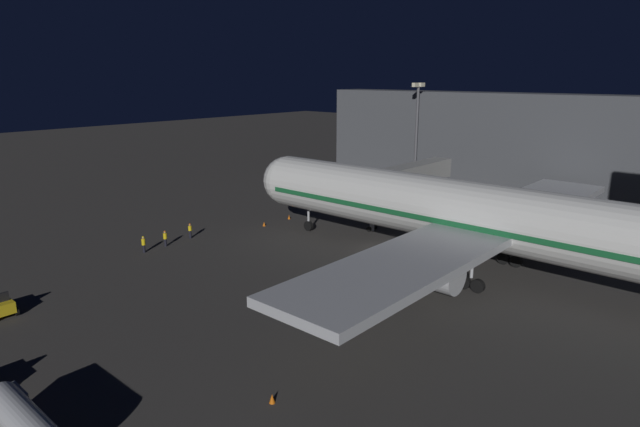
# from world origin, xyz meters

# --- Properties ---
(ground_plane) EXTENTS (320.00, 320.00, 0.00)m
(ground_plane) POSITION_xyz_m (0.00, 0.00, 0.00)
(ground_plane) COLOR #383533
(airliner_at_gate) EXTENTS (51.05, 58.84, 20.36)m
(airliner_at_gate) POSITION_xyz_m (0.00, 12.15, 5.57)
(airliner_at_gate) COLOR silver
(airliner_at_gate) RESTS_ON ground_plane
(jet_bridge) EXTENTS (19.32, 3.40, 7.22)m
(jet_bridge) POSITION_xyz_m (-10.55, -4.64, 5.68)
(jet_bridge) COLOR #9E9E99
(jet_bridge) RESTS_ON ground_plane
(terminal_wall) EXTENTS (6.00, 80.00, 15.72)m
(terminal_wall) POSITION_xyz_m (-31.00, 10.64, 7.86)
(terminal_wall) COLOR #4C4F54
(terminal_wall) RESTS_ON ground_plane
(apron_floodlight_mast) EXTENTS (2.90, 0.50, 17.09)m
(apron_floodlight_mast) POSITION_xyz_m (-25.50, -11.47, 9.97)
(apron_floodlight_mast) COLOR #59595E
(apron_floodlight_mast) RESTS_ON ground_plane
(pushback_tug) EXTENTS (1.86, 2.38, 1.95)m
(pushback_tug) POSITION_xyz_m (33.16, -12.44, 0.78)
(pushback_tug) COLOR yellow
(pushback_tug) RESTS_ON ground_plane
(ground_crew_near_nose_gear) EXTENTS (0.40, 0.40, 1.81)m
(ground_crew_near_nose_gear) POSITION_xyz_m (17.56, -17.85, 1.00)
(ground_crew_near_nose_gear) COLOR black
(ground_crew_near_nose_gear) RESTS_ON ground_plane
(ground_crew_by_belt_loader) EXTENTS (0.40, 0.40, 1.76)m
(ground_crew_by_belt_loader) POSITION_xyz_m (11.28, -18.47, 0.97)
(ground_crew_by_belt_loader) COLOR black
(ground_crew_by_belt_loader) RESTS_ON ground_plane
(ground_crew_under_port_wing) EXTENTS (0.40, 0.40, 1.77)m
(ground_crew_under_port_wing) POSITION_xyz_m (14.85, -18.00, 0.98)
(ground_crew_under_port_wing) COLOR black
(ground_crew_under_port_wing) RESTS_ON ground_plane
(traffic_cone_nose_port) EXTENTS (0.36, 0.36, 0.55)m
(traffic_cone_nose_port) POSITION_xyz_m (-2.20, -15.86, 0.28)
(traffic_cone_nose_port) COLOR orange
(traffic_cone_nose_port) RESTS_ON ground_plane
(traffic_cone_nose_starboard) EXTENTS (0.36, 0.36, 0.55)m
(traffic_cone_nose_starboard) POSITION_xyz_m (2.20, -15.86, 0.28)
(traffic_cone_nose_starboard) COLOR orange
(traffic_cone_nose_starboard) RESTS_ON ground_plane
(traffic_cone_wingtip_svc_side) EXTENTS (0.36, 0.36, 0.55)m
(traffic_cone_wingtip_svc_side) POSITION_xyz_m (27.02, 11.75, 0.28)
(traffic_cone_wingtip_svc_side) COLOR orange
(traffic_cone_wingtip_svc_side) RESTS_ON ground_plane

